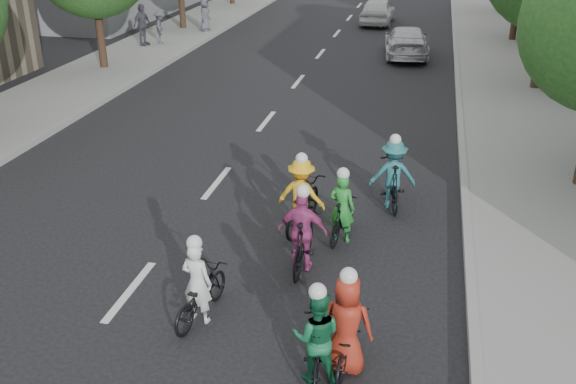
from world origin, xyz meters
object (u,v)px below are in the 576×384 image
(cyclist_5, at_px, (393,178))
(spectator_1, at_px, (142,25))
(cyclist_3, at_px, (342,214))
(cyclist_6, at_px, (199,291))
(follow_car_trail, at_px, (378,11))
(follow_car_lead, at_px, (406,42))
(spectator_2, at_px, (205,15))
(cyclist_2, at_px, (303,237))
(spectator_0, at_px, (160,27))
(cyclist_1, at_px, (317,342))
(cyclist_4, at_px, (302,200))
(cyclist_0, at_px, (346,333))

(cyclist_5, bearing_deg, spectator_1, -60.38)
(cyclist_3, xyz_separation_m, cyclist_6, (-1.93, -3.27, -0.04))
(cyclist_6, distance_m, follow_car_trail, 28.78)
(follow_car_lead, bearing_deg, spectator_2, -21.37)
(cyclist_2, relative_size, spectator_0, 1.18)
(cyclist_2, xyz_separation_m, follow_car_trail, (-1.11, 26.81, 0.07))
(cyclist_3, bearing_deg, follow_car_trail, -76.27)
(cyclist_1, relative_size, cyclist_6, 0.95)
(cyclist_4, bearing_deg, cyclist_2, 110.39)
(cyclist_4, bearing_deg, spectator_1, -47.95)
(follow_car_trail, bearing_deg, cyclist_0, 95.56)
(cyclist_3, distance_m, spectator_1, 20.33)
(cyclist_5, relative_size, spectator_0, 1.25)
(cyclist_3, bearing_deg, spectator_0, -46.81)
(follow_car_lead, xyz_separation_m, follow_car_trail, (-2.03, 7.97, 0.06))
(cyclist_2, relative_size, follow_car_lead, 0.40)
(follow_car_trail, bearing_deg, spectator_0, 42.37)
(spectator_0, distance_m, spectator_1, 0.91)
(cyclist_6, relative_size, spectator_0, 1.13)
(cyclist_4, xyz_separation_m, spectator_1, (-10.93, 16.18, 0.47))
(cyclist_1, xyz_separation_m, cyclist_4, (-1.17, 4.64, 0.02))
(cyclist_0, height_order, cyclist_4, cyclist_0)
(cyclist_6, distance_m, spectator_0, 22.41)
(cyclist_6, relative_size, spectator_2, 1.06)
(cyclist_4, height_order, cyclist_5, cyclist_5)
(cyclist_4, relative_size, spectator_1, 1.07)
(cyclist_5, xyz_separation_m, follow_car_lead, (-0.53, 15.71, -0.03))
(spectator_1, bearing_deg, cyclist_3, -128.87)
(follow_car_lead, relative_size, spectator_0, 2.98)
(cyclist_1, relative_size, follow_car_lead, 0.36)
(cyclist_0, xyz_separation_m, follow_car_trail, (-2.31, 29.50, 0.11))
(cyclist_0, bearing_deg, follow_car_trail, -82.68)
(cyclist_2, bearing_deg, cyclist_5, -114.81)
(follow_car_lead, xyz_separation_m, spectator_0, (-11.57, -0.40, 0.25))
(cyclist_0, relative_size, cyclist_3, 1.08)
(spectator_0, bearing_deg, spectator_2, -37.14)
(cyclist_1, relative_size, cyclist_4, 0.81)
(spectator_1, relative_size, spectator_2, 1.16)
(cyclist_0, bearing_deg, cyclist_1, 41.67)
(cyclist_0, distance_m, cyclist_3, 4.04)
(cyclist_4, relative_size, follow_car_trail, 0.48)
(cyclist_3, relative_size, cyclist_6, 0.94)
(cyclist_3, distance_m, follow_car_trail, 25.56)
(cyclist_0, height_order, cyclist_5, cyclist_5)
(cyclist_4, distance_m, spectator_1, 19.53)
(cyclist_1, relative_size, cyclist_2, 0.91)
(cyclist_3, distance_m, spectator_2, 23.02)
(cyclist_3, height_order, cyclist_4, cyclist_4)
(cyclist_4, bearing_deg, cyclist_0, 117.81)
(cyclist_1, distance_m, follow_car_lead, 21.84)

